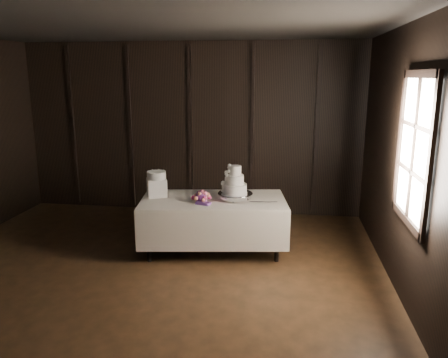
# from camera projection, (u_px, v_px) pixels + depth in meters

# --- Properties ---
(room) EXTENTS (6.08, 7.08, 3.08)m
(room) POSITION_uv_depth(u_px,v_px,m) (115.00, 171.00, 4.36)
(room) COLOR black
(room) RESTS_ON ground
(window) EXTENTS (0.06, 1.16, 1.56)m
(window) POSITION_uv_depth(u_px,v_px,m) (414.00, 150.00, 4.38)
(window) COLOR black
(window) RESTS_ON room
(display_table) EXTENTS (2.12, 1.31, 0.76)m
(display_table) POSITION_uv_depth(u_px,v_px,m) (213.00, 223.00, 6.11)
(display_table) COLOR beige
(display_table) RESTS_ON ground
(cake_stand) EXTENTS (0.60, 0.60, 0.09)m
(cake_stand) POSITION_uv_depth(u_px,v_px,m) (235.00, 196.00, 6.00)
(cake_stand) COLOR silver
(cake_stand) RESTS_ON display_table
(wedding_cake) EXTENTS (0.35, 0.32, 0.38)m
(wedding_cake) POSITION_uv_depth(u_px,v_px,m) (233.00, 183.00, 5.95)
(wedding_cake) COLOR white
(wedding_cake) RESTS_ON cake_stand
(bouquet) EXTENTS (0.41, 0.47, 0.19)m
(bouquet) POSITION_uv_depth(u_px,v_px,m) (201.00, 197.00, 5.89)
(bouquet) COLOR #C9556B
(bouquet) RESTS_ON display_table
(box_pedestal) EXTENTS (0.34, 0.34, 0.25)m
(box_pedestal) POSITION_uv_depth(u_px,v_px,m) (157.00, 188.00, 6.15)
(box_pedestal) COLOR white
(box_pedestal) RESTS_ON display_table
(small_cake) EXTENTS (0.27, 0.27, 0.11)m
(small_cake) POSITION_uv_depth(u_px,v_px,m) (156.00, 175.00, 6.11)
(small_cake) COLOR white
(small_cake) RESTS_ON box_pedestal
(cake_knife) EXTENTS (0.37, 0.04, 0.01)m
(cake_knife) POSITION_uv_depth(u_px,v_px,m) (260.00, 202.00, 5.88)
(cake_knife) COLOR silver
(cake_knife) RESTS_ON display_table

